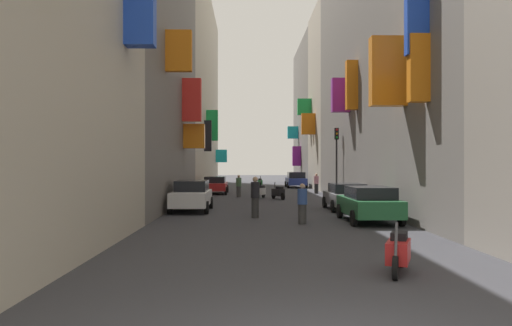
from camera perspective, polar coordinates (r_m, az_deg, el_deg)
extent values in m
plane|color=#38383D|center=(35.91, 0.84, -3.83)|extent=(140.00, 140.00, 0.00)
cube|color=blue|center=(16.75, -13.10, 16.51)|extent=(0.93, 0.59, 2.19)
cube|color=slate|center=(29.44, -14.81, 13.13)|extent=(6.00, 18.24, 18.14)
cube|color=red|center=(30.09, -7.33, 7.15)|extent=(1.11, 0.58, 2.53)
cube|color=orange|center=(24.28, -8.81, 12.53)|extent=(1.23, 0.37, 1.94)
cube|color=orange|center=(30.41, -7.07, 3.05)|extent=(1.27, 0.60, 1.46)
cube|color=#BCB29E|center=(52.40, -8.61, 8.28)|extent=(6.00, 28.87, 19.97)
cube|color=green|center=(47.27, -5.04, 4.30)|extent=(1.09, 0.56, 2.87)
cube|color=#19B2BF|center=(61.46, -3.98, 0.81)|extent=(1.37, 0.43, 1.56)
cube|color=black|center=(44.92, -5.51, 3.10)|extent=(0.66, 0.37, 2.76)
cube|color=orange|center=(18.14, 18.07, 10.25)|extent=(0.68, 0.43, 2.30)
cube|color=orange|center=(20.38, 14.83, 10.06)|extent=(1.38, 0.57, 2.69)
cube|color=blue|center=(18.65, 17.88, 16.25)|extent=(0.75, 0.38, 3.07)
cube|color=slate|center=(33.06, 15.40, 11.20)|extent=(6.00, 20.95, 17.62)
cube|color=orange|center=(28.75, 10.87, 8.72)|extent=(0.63, 0.51, 2.75)
cube|color=purple|center=(30.73, 9.63, 7.64)|extent=(1.07, 0.57, 2.03)
cube|color=#9E9384|center=(47.16, 10.26, 7.16)|extent=(6.00, 8.62, 16.61)
cube|color=yellow|center=(49.10, 5.73, 5.01)|extent=(0.81, 0.62, 1.93)
cube|color=orange|center=(45.38, 6.01, 4.46)|extent=(1.24, 0.44, 1.90)
cube|color=green|center=(48.33, 5.54, 6.40)|extent=(1.34, 0.57, 1.55)
cube|color=slate|center=(59.01, 7.94, 5.55)|extent=(6.00, 15.64, 16.32)
cube|color=purple|center=(57.27, 4.66, 0.80)|extent=(0.96, 0.63, 2.23)
cube|color=#19B2BF|center=(60.31, 4.23, 3.49)|extent=(1.26, 0.58, 1.45)
cube|color=#B21E1E|center=(39.25, -4.69, -2.67)|extent=(1.78, 4.46, 0.56)
cube|color=black|center=(39.46, -4.67, -1.90)|extent=(1.57, 2.50, 0.48)
cylinder|color=black|center=(37.75, -3.48, -3.19)|extent=(0.18, 0.60, 0.60)
cylinder|color=black|center=(37.87, -6.18, -3.18)|extent=(0.18, 0.60, 0.60)
cylinder|color=black|center=(40.69, -3.30, -2.97)|extent=(0.18, 0.60, 0.60)
cylinder|color=black|center=(40.80, -5.81, -2.97)|extent=(0.18, 0.60, 0.60)
cube|color=#236638|center=(20.53, 12.74, -4.84)|extent=(1.80, 4.22, 0.66)
cube|color=black|center=(20.29, 12.88, -3.31)|extent=(1.59, 2.36, 0.47)
cylinder|color=black|center=(21.73, 9.54, -5.45)|extent=(0.18, 0.60, 0.60)
cylinder|color=black|center=(22.13, 14.15, -5.35)|extent=(0.18, 0.60, 0.60)
cylinder|color=black|center=(19.01, 11.10, -6.21)|extent=(0.18, 0.60, 0.60)
cylinder|color=black|center=(19.47, 16.32, -6.06)|extent=(0.18, 0.60, 0.60)
cube|color=slate|center=(25.58, 10.25, -3.99)|extent=(1.75, 3.92, 0.58)
cube|color=black|center=(25.36, 10.34, -2.84)|extent=(1.54, 2.19, 0.46)
cylinder|color=black|center=(26.72, 7.86, -4.46)|extent=(0.18, 0.60, 0.60)
cylinder|color=black|center=(27.04, 11.53, -4.40)|extent=(0.18, 0.60, 0.60)
cylinder|color=black|center=(24.17, 8.81, -4.91)|extent=(0.18, 0.60, 0.60)
cylinder|color=black|center=(24.53, 12.85, -4.84)|extent=(0.18, 0.60, 0.60)
cube|color=white|center=(24.78, -7.37, -4.00)|extent=(1.70, 4.31, 0.68)
cube|color=black|center=(24.96, -7.31, -2.59)|extent=(1.50, 2.41, 0.52)
cylinder|color=black|center=(23.32, -5.66, -5.09)|extent=(0.18, 0.60, 0.60)
cylinder|color=black|center=(23.51, -9.82, -5.04)|extent=(0.18, 0.60, 0.60)
cylinder|color=black|center=(26.14, -5.16, -4.55)|extent=(0.18, 0.60, 0.60)
cylinder|color=black|center=(26.32, -8.88, -4.52)|extent=(0.18, 0.60, 0.60)
cube|color=navy|center=(49.56, 4.58, -2.09)|extent=(1.79, 4.32, 0.65)
cube|color=black|center=(49.32, 4.61, -1.38)|extent=(1.58, 2.42, 0.59)
cylinder|color=black|center=(50.91, 3.42, -2.41)|extent=(0.18, 0.60, 0.60)
cylinder|color=black|center=(51.08, 5.42, -2.40)|extent=(0.18, 0.60, 0.60)
cylinder|color=black|center=(48.07, 3.69, -2.54)|extent=(0.18, 0.60, 0.60)
cylinder|color=black|center=(48.25, 5.81, -2.53)|extent=(0.18, 0.60, 0.60)
cube|color=black|center=(32.88, 2.54, -3.36)|extent=(0.83, 1.28, 0.45)
cube|color=black|center=(32.66, 2.70, -2.85)|extent=(0.50, 0.64, 0.16)
cylinder|color=#4C4C51|center=(33.42, 2.11, -2.75)|extent=(0.15, 0.28, 0.68)
cylinder|color=black|center=(33.58, 2.01, -3.68)|extent=(0.26, 0.48, 0.48)
cylinder|color=black|center=(32.21, 3.09, -3.83)|extent=(0.26, 0.48, 0.48)
cube|color=#287F3D|center=(50.99, 0.47, -2.22)|extent=(0.47, 1.21, 0.45)
cube|color=black|center=(51.20, 0.46, -1.87)|extent=(0.33, 0.57, 0.16)
cylinder|color=#4C4C51|center=(50.38, 0.51, -1.87)|extent=(0.07, 0.27, 0.68)
cylinder|color=black|center=(50.25, 0.52, -2.50)|extent=(0.11, 0.48, 0.48)
cylinder|color=black|center=(51.75, 0.43, -2.44)|extent=(0.11, 0.48, 0.48)
cube|color=red|center=(11.13, 15.95, -9.68)|extent=(0.80, 1.14, 0.45)
cube|color=black|center=(11.28, 16.04, -7.99)|extent=(0.51, 0.64, 0.16)
cylinder|color=#4C4C51|center=(10.56, 15.71, -8.41)|extent=(0.16, 0.28, 0.68)
cylinder|color=black|center=(10.53, 15.64, -11.48)|extent=(0.27, 0.48, 0.48)
cylinder|color=black|center=(11.81, 16.23, -10.23)|extent=(0.27, 0.48, 0.48)
cube|color=silver|center=(33.97, 0.54, -3.26)|extent=(0.74, 1.11, 0.45)
cube|color=black|center=(34.14, 0.64, -2.73)|extent=(0.48, 0.63, 0.16)
cylinder|color=#4C4C51|center=(33.46, 0.28, -2.75)|extent=(0.14, 0.28, 0.68)
cylinder|color=black|center=(33.37, 0.22, -3.70)|extent=(0.25, 0.49, 0.48)
cylinder|color=black|center=(34.59, 0.85, -3.57)|extent=(0.25, 0.49, 0.48)
cylinder|color=#3F3F3F|center=(35.20, -1.99, -3.29)|extent=(0.38, 0.38, 0.75)
cylinder|color=#4C724C|center=(35.17, -1.99, -2.19)|extent=(0.45, 0.45, 0.60)
sphere|color=tan|center=(35.16, -1.99, -1.54)|extent=(0.20, 0.20, 0.20)
cylinder|color=#3B3B3B|center=(19.49, 5.32, -5.83)|extent=(0.42, 0.42, 0.76)
cylinder|color=#335199|center=(19.43, 5.32, -3.84)|extent=(0.50, 0.50, 0.60)
sphere|color=tan|center=(19.41, 5.32, -2.65)|extent=(0.21, 0.21, 0.21)
cylinder|color=#2C2C2C|center=(39.54, 6.91, -2.93)|extent=(0.45, 0.45, 0.77)
cylinder|color=pink|center=(39.51, 6.91, -1.94)|extent=(0.53, 0.53, 0.61)
sphere|color=tan|center=(39.50, 6.91, -1.35)|extent=(0.21, 0.21, 0.21)
cylinder|color=#333333|center=(21.58, -0.09, -5.14)|extent=(0.32, 0.32, 0.86)
cylinder|color=black|center=(21.53, -0.09, -3.09)|extent=(0.38, 0.38, 0.68)
sphere|color=tan|center=(21.51, -0.09, -1.87)|extent=(0.23, 0.23, 0.23)
cylinder|color=#2D2D2D|center=(32.80, 9.18, -0.75)|extent=(0.12, 0.12, 3.92)
cube|color=black|center=(32.85, 9.18, 3.32)|extent=(0.26, 0.26, 0.75)
sphere|color=red|center=(32.73, 9.23, 3.77)|extent=(0.14, 0.14, 0.14)
sphere|color=orange|center=(32.72, 9.23, 3.34)|extent=(0.14, 0.14, 0.14)
sphere|color=green|center=(32.70, 9.23, 2.90)|extent=(0.14, 0.14, 0.14)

